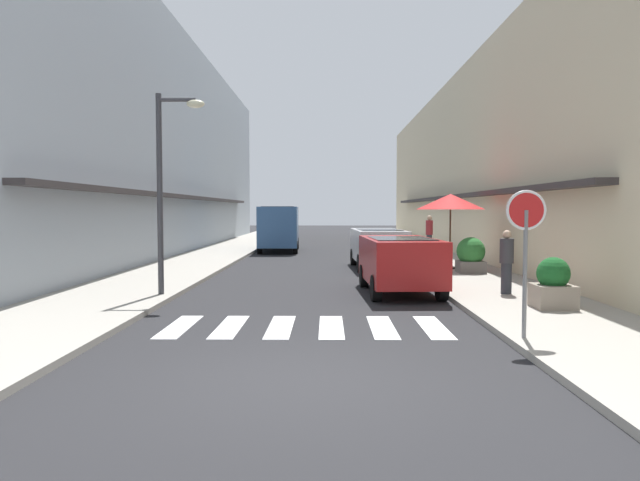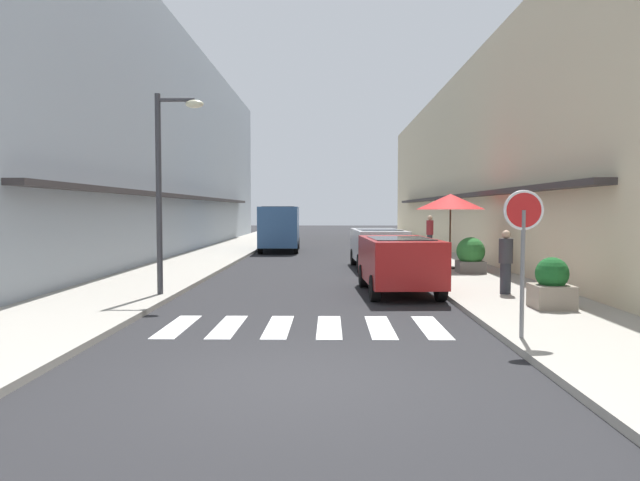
# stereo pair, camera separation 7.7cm
# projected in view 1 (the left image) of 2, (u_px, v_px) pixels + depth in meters

# --- Properties ---
(ground_plane) EXTENTS (110.10, 110.10, 0.00)m
(ground_plane) POSITION_uv_depth(u_px,v_px,m) (319.00, 257.00, 27.54)
(ground_plane) COLOR #232326
(sidewalk_left) EXTENTS (3.19, 70.06, 0.12)m
(sidewalk_left) POSITION_uv_depth(u_px,v_px,m) (214.00, 255.00, 27.59)
(sidewalk_left) COLOR #9E998E
(sidewalk_left) RESTS_ON ground_plane
(sidewalk_right) EXTENTS (3.19, 70.06, 0.12)m
(sidewalk_right) POSITION_uv_depth(u_px,v_px,m) (425.00, 256.00, 27.47)
(sidewalk_right) COLOR #9E998E
(sidewalk_right) RESTS_ON ground_plane
(building_row_left) EXTENTS (5.50, 47.04, 10.92)m
(building_row_left) POSITION_uv_depth(u_px,v_px,m) (135.00, 143.00, 28.87)
(building_row_left) COLOR #939EA8
(building_row_left) RESTS_ON ground_plane
(building_row_right) EXTENTS (5.50, 47.04, 8.74)m
(building_row_right) POSITION_uv_depth(u_px,v_px,m) (504.00, 165.00, 28.69)
(building_row_right) COLOR beige
(building_row_right) RESTS_ON ground_plane
(crosswalk) EXTENTS (5.20, 2.20, 0.01)m
(crosswalk) POSITION_uv_depth(u_px,v_px,m) (306.00, 327.00, 11.00)
(crosswalk) COLOR silver
(crosswalk) RESTS_ON ground_plane
(parked_car_near) EXTENTS (1.96, 4.02, 1.47)m
(parked_car_near) POSITION_uv_depth(u_px,v_px,m) (400.00, 259.00, 15.35)
(parked_car_near) COLOR maroon
(parked_car_near) RESTS_ON ground_plane
(parked_car_mid) EXTENTS (1.96, 4.20, 1.47)m
(parked_car_mid) POSITION_uv_depth(u_px,v_px,m) (378.00, 244.00, 21.95)
(parked_car_mid) COLOR silver
(parked_car_mid) RESTS_ON ground_plane
(delivery_van) EXTENTS (2.15, 5.46, 2.37)m
(delivery_van) POSITION_uv_depth(u_px,v_px,m) (279.00, 225.00, 31.08)
(delivery_van) COLOR #33598C
(delivery_van) RESTS_ON ground_plane
(round_street_sign) EXTENTS (0.65, 0.07, 2.39)m
(round_street_sign) POSITION_uv_depth(u_px,v_px,m) (526.00, 225.00, 9.47)
(round_street_sign) COLOR slate
(round_street_sign) RESTS_ON sidewalk_right
(street_lamp) EXTENTS (1.19, 0.28, 4.89)m
(street_lamp) POSITION_uv_depth(u_px,v_px,m) (168.00, 171.00, 14.35)
(street_lamp) COLOR #38383D
(street_lamp) RESTS_ON sidewalk_left
(cafe_umbrella) EXTENTS (2.41, 2.41, 2.64)m
(cafe_umbrella) POSITION_uv_depth(u_px,v_px,m) (450.00, 202.00, 20.70)
(cafe_umbrella) COLOR #262626
(cafe_umbrella) RESTS_ON sidewalk_right
(planter_corner) EXTENTS (0.81, 0.81, 1.08)m
(planter_corner) POSITION_uv_depth(u_px,v_px,m) (553.00, 285.00, 12.40)
(planter_corner) COLOR gray
(planter_corner) RESTS_ON sidewalk_right
(planter_midblock) EXTENTS (0.93, 0.93, 1.18)m
(planter_midblock) POSITION_uv_depth(u_px,v_px,m) (471.00, 255.00, 19.39)
(planter_midblock) COLOR slate
(planter_midblock) RESTS_ON sidewalk_right
(pedestrian_walking_near) EXTENTS (0.34, 0.34, 1.57)m
(pedestrian_walking_near) POSITION_uv_depth(u_px,v_px,m) (507.00, 261.00, 14.52)
(pedestrian_walking_near) COLOR #282B33
(pedestrian_walking_near) RESTS_ON sidewalk_right
(pedestrian_walking_far) EXTENTS (0.34, 0.34, 1.81)m
(pedestrian_walking_far) POSITION_uv_depth(u_px,v_px,m) (429.00, 233.00, 28.36)
(pedestrian_walking_far) COLOR #282B33
(pedestrian_walking_far) RESTS_ON sidewalk_right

